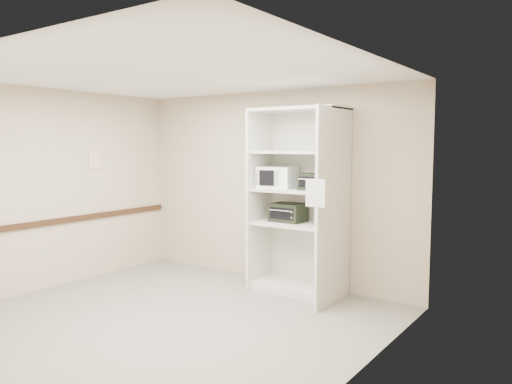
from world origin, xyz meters
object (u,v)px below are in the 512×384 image
Objects in this scene: toaster_oven_upper at (315,182)px; microwave at (277,177)px; shelving_unit at (301,207)px; toaster_oven_lower at (288,212)px.

microwave is at bearing 177.04° from toaster_oven_upper.
shelving_unit reaches higher than toaster_oven_upper.
shelving_unit is 6.52× the size of toaster_oven_upper.
microwave is 1.07× the size of toaster_oven_lower.
toaster_oven_upper is 0.62m from toaster_oven_lower.
toaster_oven_lower is (-0.22, 0.03, -0.09)m from shelving_unit.
shelving_unit is at bearing -7.68° from toaster_oven_lower.
microwave reaches higher than toaster_oven_upper.
microwave is 0.58m from toaster_oven_upper.
toaster_oven_lower is (0.15, 0.04, -0.47)m from microwave.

